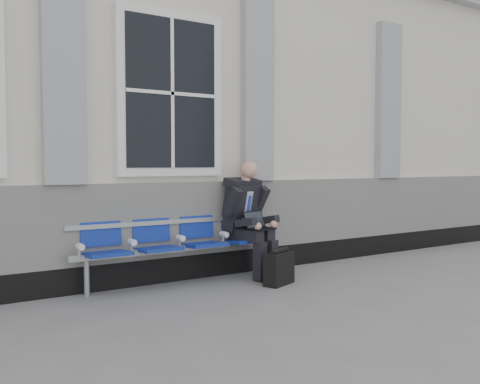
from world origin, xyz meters
TOP-DOWN VIEW (x-y plane):
  - ground at (0.00, 0.00)m, footprint 70.00×70.00m
  - station_building at (-0.02, 3.47)m, footprint 14.40×4.40m
  - bench at (0.37, 1.32)m, footprint 2.60×0.47m
  - businessman at (1.30, 1.19)m, footprint 0.63×0.85m
  - briefcase at (1.33, 0.61)m, footprint 0.46×0.32m

SIDE VIEW (x-z plane):
  - ground at x=0.00m, z-range 0.00..0.00m
  - briefcase at x=1.33m, z-range -0.02..0.41m
  - bench at x=0.37m, z-range 0.10..1.01m
  - businessman at x=1.30m, z-range 0.05..1.51m
  - station_building at x=-0.02m, z-range -0.02..4.47m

